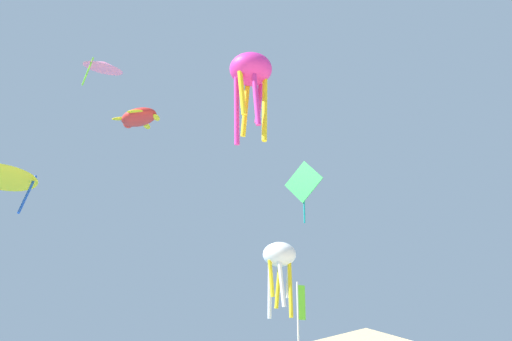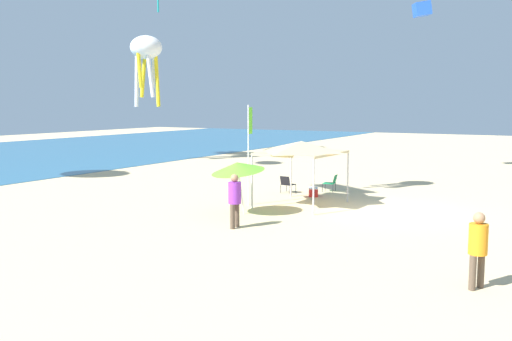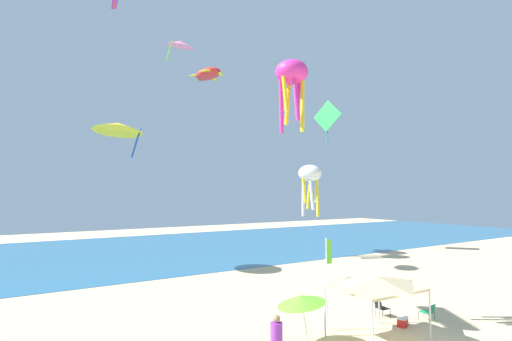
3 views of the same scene
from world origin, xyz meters
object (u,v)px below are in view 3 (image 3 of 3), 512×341
Objects in this scene: folding_chair_near_cooler at (381,307)px; person_far_stroller at (276,337)px; folding_chair_left_of_tent at (429,311)px; kite_diamond_green at (327,118)px; cooler_box at (403,322)px; banner_flag at (327,274)px; beach_umbrella at (301,300)px; kite_turtle_red at (208,74)px; kite_octopus_magenta at (292,76)px; kite_delta_yellow at (118,127)px; kite_delta_pink at (180,44)px; kite_octopus_white at (310,176)px; canopy_tent at (376,283)px.

folding_chair_near_cooler is 7.91m from person_far_stroller.
folding_chair_left_of_tent is 0.16× the size of kite_diamond_green.
banner_flag is at bearing 155.73° from cooler_box.
kite_diamond_green reaches higher than cooler_box.
beach_umbrella is at bearing -14.79° from folding_chair_left_of_tent.
banner_flag is 1.07× the size of kite_turtle_red.
kite_turtle_red is at bearing 60.78° from kite_octopus_magenta.
kite_delta_yellow is 1.08× the size of kite_diamond_green.
cooler_box is 12.81m from kite_octopus_magenta.
folding_chair_left_of_tent is 5.66m from banner_flag.
kite_octopus_magenta is at bearing -33.19° from folding_chair_left_of_tent.
kite_diamond_green is at bearing -1.43° from kite_delta_pink.
person_far_stroller is at bearing 133.75° from kite_delta_yellow.
kite_octopus_white is at bearing -11.28° from kite_delta_pink.
canopy_tent is 0.84× the size of banner_flag.
kite_delta_pink is at bearing 97.38° from canopy_tent.
kite_delta_pink is (-6.38, 17.71, 18.19)m from folding_chair_left_of_tent.
kite_delta_yellow reaches higher than banner_flag.
folding_chair_left_of_tent is 1.11× the size of cooler_box.
kite_delta_yellow reaches higher than folding_chair_near_cooler.
kite_delta_pink is at bearing -173.53° from kite_delta_yellow.
kite_octopus_white is 17.00m from kite_delta_pink.
folding_chair_left_of_tent is 26.17m from kite_delta_pink.
kite_delta_pink is at bearing 104.90° from cooler_box.
banner_flag is 21.66m from kite_delta_yellow.
banner_flag is (-3.55, 0.02, 2.02)m from folding_chair_near_cooler.
kite_turtle_red reaches higher than folding_chair_near_cooler.
kite_octopus_magenta is (1.11, 2.00, 10.11)m from beach_umbrella.
beach_umbrella is 23.77m from kite_delta_pink.
kite_octopus_magenta reaches higher than canopy_tent.
folding_chair_near_cooler is at bearing 7.22° from beach_umbrella.
canopy_tent is at bearing -121.75° from kite_octopus_white.
beach_umbrella is at bearing -130.63° from kite_octopus_white.
kite_turtle_red is 1.40× the size of kite_delta_pink.
kite_octopus_magenta is at bearing 147.71° from cooler_box.
folding_chair_near_cooler is (2.59, 1.93, -1.92)m from canopy_tent.
kite_diamond_green is (20.89, 19.92, 13.68)m from person_far_stroller.
folding_chair_left_of_tent is 1.00× the size of folding_chair_near_cooler.
canopy_tent is 1.58× the size of beach_umbrella.
kite_diamond_green is at bearing -128.02° from folding_chair_left_of_tent.
banner_flag is at bearing 20.79° from person_far_stroller.
kite_delta_yellow is at bearing 106.63° from banner_flag.
folding_chair_left_of_tent is 0.44× the size of person_far_stroller.
kite_delta_pink is (-2.33, 17.97, 16.27)m from canopy_tent.
cooler_box is 20.32m from kite_octopus_white.
beach_umbrella is at bearing 25.54° from person_far_stroller.
folding_chair_near_cooler is 0.44× the size of person_far_stroller.
banner_flag is 9.59m from kite_octopus_magenta.
kite_octopus_white is (15.93, 17.08, 6.85)m from person_far_stroller.
kite_delta_pink is at bearing 78.21° from person_far_stroller.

